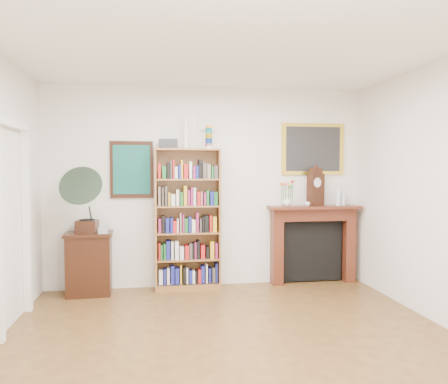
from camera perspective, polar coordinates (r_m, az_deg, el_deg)
The scene contains 15 objects.
room at distance 3.72m, azimuth 2.32°, elevation -0.97°, with size 4.51×5.01×2.81m.
door_casing at distance 5.08m, azimuth -25.84°, elevation -1.76°, with size 0.08×1.02×2.17m.
teal_poster at distance 6.13m, azimuth -11.96°, elevation 2.88°, with size 0.58×0.04×0.78m.
small_picture at distance 6.20m, azimuth -2.17°, elevation 9.42°, with size 0.26×0.04×0.30m.
gilt_painting at distance 6.53m, azimuth 11.53°, elevation 5.52°, with size 0.95×0.04×0.75m.
bookshelf at distance 6.00m, azimuth -4.78°, elevation -2.50°, with size 0.89×0.32×2.23m.
side_cabinet at distance 6.09m, azimuth -17.19°, elevation -8.91°, with size 0.61×0.44×0.83m, color black.
fireplace at distance 6.52m, azimuth 11.50°, elevation -5.82°, with size 1.34×0.32×1.13m.
gramophone at distance 5.85m, azimuth -17.72°, elevation -0.51°, with size 0.57×0.69×0.86m.
cd_stack at distance 5.89m, azimuth -15.47°, elevation -4.83°, with size 0.12×0.12×0.08m, color silver.
mantel_clock at distance 6.40m, azimuth 11.87°, elevation 0.54°, with size 0.26×0.21×0.54m.
flower_vase at distance 6.31m, azimuth 8.21°, elevation -1.22°, with size 0.13×0.13×0.13m, color white.
teacup at distance 6.33m, azimuth 10.84°, elevation -1.55°, with size 0.08×0.08×0.06m, color white.
bottle_left at distance 6.53m, azimuth 14.69°, elevation -0.67°, with size 0.07×0.07×0.24m, color silver.
bottle_right at distance 6.60m, azimuth 15.31°, elevation -0.82°, with size 0.06×0.06×0.20m, color silver.
Camera 1 is at (-0.72, -3.64, 1.66)m, focal length 35.00 mm.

